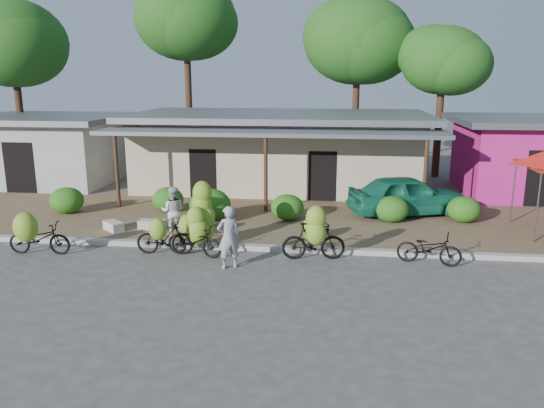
{
  "coord_description": "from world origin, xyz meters",
  "views": [
    {
      "loc": [
        2.43,
        -12.55,
        4.96
      ],
      "look_at": [
        0.61,
        2.82,
        1.2
      ],
      "focal_mm": 35.0,
      "sensor_mm": 36.0,
      "label": 1
    }
  ],
  "objects": [
    {
      "name": "hedge_3",
      "position": [
        0.88,
        5.02,
        0.56
      ],
      "size": [
        1.14,
        1.03,
        0.89
      ],
      "primitive_type": "ellipsoid",
      "color": "#124F12",
      "rests_on": "sidewalk"
    },
    {
      "name": "hedge_0",
      "position": [
        -7.09,
        5.0,
        0.59
      ],
      "size": [
        1.21,
        1.09,
        0.94
      ],
      "primitive_type": "ellipsoid",
      "color": "#124F12",
      "rests_on": "sidewalk"
    },
    {
      "name": "tree_near_right",
      "position": [
        7.31,
        14.61,
        5.76
      ],
      "size": [
        4.24,
        4.04,
        7.34
      ],
      "color": "#44271B",
      "rests_on": "ground"
    },
    {
      "name": "sidewalk",
      "position": [
        0.0,
        5.0,
        0.06
      ],
      "size": [
        60.0,
        6.0,
        0.12
      ],
      "primitive_type": "cube",
      "color": "olive",
      "rests_on": "ground"
    },
    {
      "name": "hedge_4",
      "position": [
        4.42,
        5.16,
        0.56
      ],
      "size": [
        1.14,
        1.02,
        0.89
      ],
      "primitive_type": "ellipsoid",
      "color": "#124F12",
      "rests_on": "sidewalk"
    },
    {
      "name": "bystander",
      "position": [
        -2.48,
        2.83,
        0.89
      ],
      "size": [
        0.8,
        0.65,
        1.53
      ],
      "primitive_type": "imported",
      "rotation": [
        0.0,
        0.0,
        3.24
      ],
      "color": "silver",
      "rests_on": "sidewalk"
    },
    {
      "name": "tree_center_right",
      "position": [
        3.31,
        16.61,
        6.83
      ],
      "size": [
        5.73,
        5.65,
        8.99
      ],
      "color": "#44271B",
      "rests_on": "ground"
    },
    {
      "name": "loose_banana_a",
      "position": [
        -2.03,
        2.79,
        0.47
      ],
      "size": [
        0.55,
        0.47,
        0.69
      ],
      "primitive_type": "ellipsoid",
      "color": "#73A228",
      "rests_on": "sidewalk"
    },
    {
      "name": "sack_near",
      "position": [
        -3.36,
        3.37,
        0.27
      ],
      "size": [
        0.85,
        0.4,
        0.3
      ],
      "primitive_type": "cube",
      "rotation": [
        0.0,
        0.0,
        0.0
      ],
      "color": "beige",
      "rests_on": "sidewalk"
    },
    {
      "name": "tree_far_center",
      "position": [
        -5.69,
        16.11,
        7.94
      ],
      "size": [
        5.46,
        5.36,
        9.99
      ],
      "color": "#44271B",
      "rests_on": "ground"
    },
    {
      "name": "bike_far_left",
      "position": [
        -5.81,
        0.8,
        0.59
      ],
      "size": [
        1.81,
        1.29,
        1.4
      ],
      "rotation": [
        0.0,
        0.0,
        1.62
      ],
      "color": "black",
      "rests_on": "ground"
    },
    {
      "name": "hedge_5",
      "position": [
        6.84,
        5.41,
        0.56
      ],
      "size": [
        1.13,
        1.02,
        0.88
      ],
      "primitive_type": "ellipsoid",
      "color": "#124F12",
      "rests_on": "sidewalk"
    },
    {
      "name": "tree_back_left",
      "position": [
        -13.69,
        13.11,
        6.61
      ],
      "size": [
        5.44,
        5.34,
        8.65
      ],
      "color": "#44271B",
      "rests_on": "ground"
    },
    {
      "name": "teal_van",
      "position": [
        5.06,
        6.2,
        0.83
      ],
      "size": [
        4.51,
        2.9,
        1.43
      ],
      "primitive_type": "imported",
      "rotation": [
        0.0,
        0.0,
        1.89
      ],
      "color": "#17694F",
      "rests_on": "sidewalk"
    },
    {
      "name": "shop_main",
      "position": [
        0.0,
        10.93,
        1.72
      ],
      "size": [
        13.0,
        8.5,
        3.35
      ],
      "color": "#C4B194",
      "rests_on": "ground"
    },
    {
      "name": "bike_far_right",
      "position": [
        5.04,
        1.39,
        0.44
      ],
      "size": [
        1.78,
        0.98,
        0.89
      ],
      "rotation": [
        0.0,
        0.0,
        1.33
      ],
      "color": "black",
      "rests_on": "ground"
    },
    {
      "name": "sack_far",
      "position": [
        -4.55,
        3.1,
        0.26
      ],
      "size": [
        0.81,
        0.78,
        0.28
      ],
      "primitive_type": "cube",
      "rotation": [
        0.0,
        0.0,
        -0.72
      ],
      "color": "beige",
      "rests_on": "sidewalk"
    },
    {
      "name": "ground",
      "position": [
        0.0,
        0.0,
        0.0
      ],
      "size": [
        100.0,
        100.0,
        0.0
      ],
      "primitive_type": "plane",
      "color": "#494644",
      "rests_on": "ground"
    },
    {
      "name": "loose_banana_c",
      "position": [
        1.79,
        2.72,
        0.47
      ],
      "size": [
        0.56,
        0.48,
        0.7
      ],
      "primitive_type": "ellipsoid",
      "color": "#73A228",
      "rests_on": "sidewalk"
    },
    {
      "name": "loose_banana_b",
      "position": [
        -1.68,
        2.92,
        0.45
      ],
      "size": [
        0.53,
        0.45,
        0.66
      ],
      "primitive_type": "ellipsoid",
      "color": "#73A228",
      "rests_on": "sidewalk"
    },
    {
      "name": "hedge_2",
      "position": [
        -1.72,
        4.6,
        0.67
      ],
      "size": [
        1.42,
        1.28,
        1.11
      ],
      "primitive_type": "ellipsoid",
      "color": "#124F12",
      "rests_on": "sidewalk"
    },
    {
      "name": "bike_left",
      "position": [
        -2.27,
        1.26,
        0.55
      ],
      "size": [
        1.65,
        1.14,
        1.24
      ],
      "rotation": [
        0.0,
        0.0,
        1.63
      ],
      "color": "black",
      "rests_on": "ground"
    },
    {
      "name": "shop_grey",
      "position": [
        -11.0,
        10.99,
        1.62
      ],
      "size": [
        7.0,
        6.0,
        3.15
      ],
      "color": "#B1B0AB",
      "rests_on": "ground"
    },
    {
      "name": "vendor",
      "position": [
        -0.26,
        0.47,
        0.84
      ],
      "size": [
        0.73,
        0.65,
        1.69
      ],
      "primitive_type": "imported",
      "rotation": [
        0.0,
        0.0,
        3.65
      ],
      "color": "#949494",
      "rests_on": "ground"
    },
    {
      "name": "curb",
      "position": [
        0.0,
        2.0,
        0.07
      ],
      "size": [
        60.0,
        0.25,
        0.15
      ],
      "primitive_type": "cube",
      "color": "#A8A399",
      "rests_on": "ground"
    },
    {
      "name": "shop_pink",
      "position": [
        10.5,
        10.99,
        1.67
      ],
      "size": [
        6.0,
        6.0,
        3.25
      ],
      "color": "#D2207E",
      "rests_on": "ground"
    },
    {
      "name": "bike_center",
      "position": [
        -1.34,
        1.58,
        0.79
      ],
      "size": [
        1.76,
        1.33,
        2.06
      ],
      "rotation": [
        0.0,
        0.0,
        1.33
      ],
      "color": "black",
      "rests_on": "ground"
    },
    {
      "name": "hedge_1",
      "position": [
        -3.55,
        5.68,
        0.57
      ],
      "size": [
        1.15,
        1.03,
        0.89
      ],
      "primitive_type": "ellipsoid",
      "color": "#124F12",
      "rests_on": "sidewalk"
    },
    {
      "name": "bike_right",
      "position": [
        1.95,
        1.25,
        0.69
      ],
      "size": [
        1.8,
        1.23,
        1.68
      ],
      "rotation": [
        0.0,
        0.0,
        1.7
      ],
      "color": "black",
      "rests_on": "ground"
    }
  ]
}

